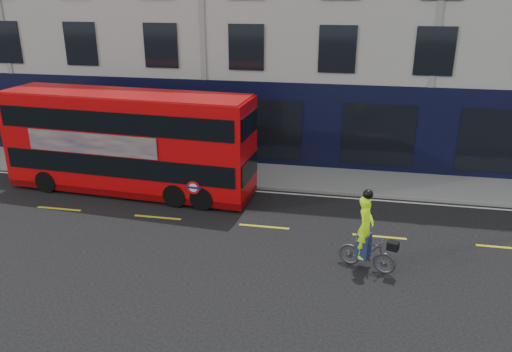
# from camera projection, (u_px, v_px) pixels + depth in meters

# --- Properties ---
(ground) EXTENTS (120.00, 120.00, 0.00)m
(ground) POSITION_uv_depth(u_px,v_px,m) (141.00, 236.00, 17.04)
(ground) COLOR black
(ground) RESTS_ON ground
(pavement) EXTENTS (60.00, 3.00, 0.12)m
(pavement) POSITION_uv_depth(u_px,v_px,m) (198.00, 171.00, 22.99)
(pavement) COLOR gray
(pavement) RESTS_ON ground
(kerb) EXTENTS (60.00, 0.12, 0.13)m
(kerb) POSITION_uv_depth(u_px,v_px,m) (188.00, 182.00, 21.61)
(kerb) COLOR gray
(kerb) RESTS_ON ground
(road_edge_line) EXTENTS (58.00, 0.10, 0.01)m
(road_edge_line) POSITION_uv_depth(u_px,v_px,m) (185.00, 186.00, 21.36)
(road_edge_line) COLOR silver
(road_edge_line) RESTS_ON ground
(lane_dashes) EXTENTS (58.00, 0.12, 0.01)m
(lane_dashes) POSITION_uv_depth(u_px,v_px,m) (158.00, 217.00, 18.42)
(lane_dashes) COLOR gold
(lane_dashes) RESTS_ON ground
(bus) EXTENTS (10.38, 3.05, 4.13)m
(bus) POSITION_uv_depth(u_px,v_px,m) (129.00, 142.00, 20.14)
(bus) COLOR #C50709
(bus) RESTS_ON ground
(cyclist) EXTENTS (1.83, 1.06, 2.55)m
(cyclist) POSITION_uv_depth(u_px,v_px,m) (366.00, 242.00, 14.75)
(cyclist) COLOR #434548
(cyclist) RESTS_ON ground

